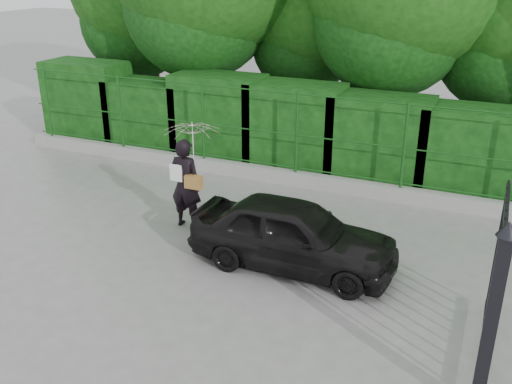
% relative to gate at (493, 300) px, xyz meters
% --- Properties ---
extents(ground, '(80.00, 80.00, 0.00)m').
position_rel_gate_xyz_m(ground, '(-4.60, 0.72, -1.19)').
color(ground, gray).
extents(kerb, '(14.00, 0.25, 0.30)m').
position_rel_gate_xyz_m(kerb, '(-4.60, 5.22, -1.04)').
color(kerb, '#9E9E99').
rests_on(kerb, ground).
extents(fence, '(14.13, 0.06, 1.80)m').
position_rel_gate_xyz_m(fence, '(-4.38, 5.22, 0.01)').
color(fence, '#134814').
rests_on(fence, kerb).
extents(hedge, '(14.20, 1.20, 2.15)m').
position_rel_gate_xyz_m(hedge, '(-4.77, 6.22, -0.21)').
color(hedge, black).
rests_on(hedge, ground).
extents(gate, '(0.22, 2.33, 2.36)m').
position_rel_gate_xyz_m(gate, '(0.00, 0.00, 0.00)').
color(gate, black).
rests_on(gate, ground).
extents(woman, '(1.00, 1.02, 2.02)m').
position_rel_gate_xyz_m(woman, '(-5.24, 2.45, 0.15)').
color(woman, black).
rests_on(woman, ground).
extents(car, '(3.39, 1.38, 1.15)m').
position_rel_gate_xyz_m(car, '(-3.00, 1.80, -0.61)').
color(car, black).
rests_on(car, ground).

